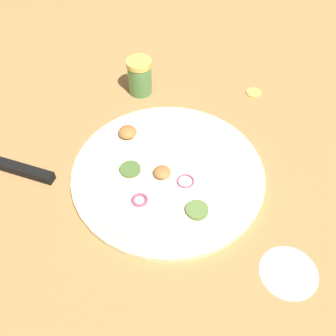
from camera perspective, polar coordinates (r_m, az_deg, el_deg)
The scene contains 6 objects.
ground_plane at distance 0.76m, azimuth 0.00°, elevation -1.04°, with size 3.00×3.00×0.00m, color #9E703F.
pizza at distance 0.75m, azimuth -0.09°, elevation -0.65°, with size 0.37×0.37×0.03m.
knife at distance 0.83m, azimuth -22.45°, elevation 0.31°, with size 0.30×0.07×0.02m.
spice_jar at distance 0.91m, azimuth -4.12°, elevation 13.12°, with size 0.06×0.06×0.08m.
loose_cap at distance 0.95m, azimuth 12.37°, elevation 10.71°, with size 0.04×0.04×0.01m.
flour_patch at distance 0.68m, azimuth 17.10°, elevation -14.30°, with size 0.09×0.09×0.00m.
Camera 1 is at (0.09, -0.47, 0.59)m, focal length 42.00 mm.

